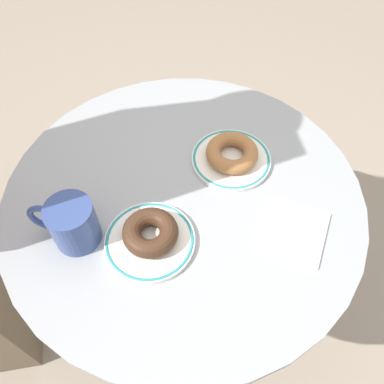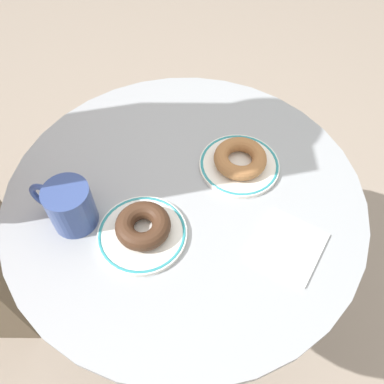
{
  "view_description": "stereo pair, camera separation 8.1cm",
  "coord_description": "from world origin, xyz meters",
  "px_view_note": "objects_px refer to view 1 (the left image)",
  "views": [
    {
      "loc": [
        -0.42,
        -0.25,
        1.4
      ],
      "look_at": [
        -0.0,
        -0.02,
        0.74
      ],
      "focal_mm": 37.1,
      "sensor_mm": 36.0,
      "label": 1
    },
    {
      "loc": [
        -0.38,
        -0.32,
        1.4
      ],
      "look_at": [
        -0.0,
        -0.02,
        0.74
      ],
      "focal_mm": 37.1,
      "sensor_mm": 36.0,
      "label": 2
    }
  ],
  "objects_px": {
    "plate_left": "(149,240)",
    "donut_cinnamon": "(232,153)",
    "paper_napkin": "(294,231)",
    "cafe_table": "(185,248)",
    "coffee_mug": "(71,223)",
    "plate_right": "(231,159)",
    "donut_chocolate": "(150,232)"
  },
  "relations": [
    {
      "from": "plate_left",
      "to": "donut_cinnamon",
      "type": "relative_size",
      "value": 1.52
    },
    {
      "from": "plate_left",
      "to": "paper_napkin",
      "type": "bearing_deg",
      "value": -57.07
    },
    {
      "from": "cafe_table",
      "to": "donut_cinnamon",
      "type": "xyz_separation_m",
      "value": [
        0.13,
        -0.05,
        0.27
      ]
    },
    {
      "from": "coffee_mug",
      "to": "donut_cinnamon",
      "type": "bearing_deg",
      "value": -29.8
    },
    {
      "from": "plate_right",
      "to": "paper_napkin",
      "type": "distance_m",
      "value": 0.22
    },
    {
      "from": "cafe_table",
      "to": "plate_left",
      "type": "height_order",
      "value": "plate_left"
    },
    {
      "from": "plate_left",
      "to": "paper_napkin",
      "type": "distance_m",
      "value": 0.29
    },
    {
      "from": "cafe_table",
      "to": "plate_right",
      "type": "height_order",
      "value": "plate_right"
    },
    {
      "from": "cafe_table",
      "to": "donut_chocolate",
      "type": "height_order",
      "value": "donut_chocolate"
    },
    {
      "from": "plate_right",
      "to": "paper_napkin",
      "type": "bearing_deg",
      "value": -119.97
    },
    {
      "from": "plate_right",
      "to": "donut_chocolate",
      "type": "xyz_separation_m",
      "value": [
        -0.26,
        0.05,
        0.02
      ]
    },
    {
      "from": "plate_left",
      "to": "plate_right",
      "type": "xyz_separation_m",
      "value": [
        0.27,
        -0.05,
        0.0
      ]
    },
    {
      "from": "plate_right",
      "to": "paper_napkin",
      "type": "relative_size",
      "value": 1.38
    },
    {
      "from": "paper_napkin",
      "to": "coffee_mug",
      "type": "xyz_separation_m",
      "value": [
        -0.21,
        0.37,
        0.05
      ]
    },
    {
      "from": "plate_right",
      "to": "donut_cinnamon",
      "type": "xyz_separation_m",
      "value": [
        0.0,
        0.0,
        0.02
      ]
    },
    {
      "from": "cafe_table",
      "to": "donut_chocolate",
      "type": "relative_size",
      "value": 7.1
    },
    {
      "from": "donut_chocolate",
      "to": "donut_cinnamon",
      "type": "height_order",
      "value": "donut_chocolate"
    },
    {
      "from": "plate_left",
      "to": "paper_napkin",
      "type": "relative_size",
      "value": 1.37
    },
    {
      "from": "cafe_table",
      "to": "plate_right",
      "type": "distance_m",
      "value": 0.29
    },
    {
      "from": "cafe_table",
      "to": "plate_right",
      "type": "relative_size",
      "value": 4.3
    },
    {
      "from": "plate_left",
      "to": "donut_chocolate",
      "type": "distance_m",
      "value": 0.02
    },
    {
      "from": "cafe_table",
      "to": "plate_left",
      "type": "relative_size",
      "value": 4.34
    },
    {
      "from": "cafe_table",
      "to": "donut_chocolate",
      "type": "xyz_separation_m",
      "value": [
        -0.13,
        -0.0,
        0.27
      ]
    },
    {
      "from": "cafe_table",
      "to": "coffee_mug",
      "type": "xyz_separation_m",
      "value": [
        -0.19,
        0.13,
        0.29
      ]
    },
    {
      "from": "donut_cinnamon",
      "to": "plate_left",
      "type": "bearing_deg",
      "value": 168.72
    },
    {
      "from": "cafe_table",
      "to": "plate_left",
      "type": "bearing_deg",
      "value": 179.28
    },
    {
      "from": "paper_napkin",
      "to": "coffee_mug",
      "type": "height_order",
      "value": "coffee_mug"
    },
    {
      "from": "plate_left",
      "to": "donut_cinnamon",
      "type": "xyz_separation_m",
      "value": [
        0.27,
        -0.05,
        0.02
      ]
    },
    {
      "from": "cafe_table",
      "to": "coffee_mug",
      "type": "distance_m",
      "value": 0.38
    },
    {
      "from": "donut_chocolate",
      "to": "plate_left",
      "type": "bearing_deg",
      "value": 163.47
    },
    {
      "from": "coffee_mug",
      "to": "plate_right",
      "type": "bearing_deg",
      "value": -29.8
    },
    {
      "from": "plate_left",
      "to": "plate_right",
      "type": "height_order",
      "value": "same"
    }
  ]
}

